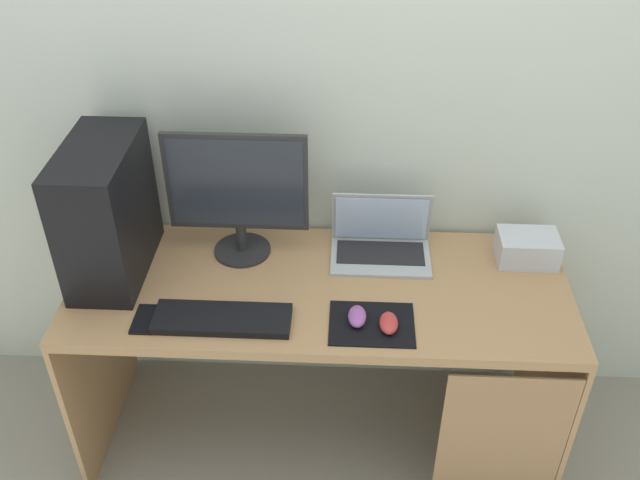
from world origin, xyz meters
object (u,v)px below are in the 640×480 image
at_px(mouse_right, 389,323).
at_px(projector, 527,248).
at_px(cell_phone, 145,319).
at_px(monitor, 237,193).
at_px(pc_tower, 107,211).
at_px(laptop, 381,243).
at_px(keyboard, 222,319).
at_px(mouse_left, 357,316).

bearing_deg(mouse_right, projector, 37.47).
bearing_deg(cell_phone, projector, 16.73).
bearing_deg(monitor, pc_tower, -166.04).
bearing_deg(pc_tower, monitor, 13.96).
relative_size(pc_tower, laptop, 1.34).
height_order(monitor, mouse_right, monitor).
bearing_deg(laptop, projector, -1.38).
relative_size(keyboard, cell_phone, 3.23).
relative_size(laptop, mouse_right, 3.53).
distance_m(mouse_right, cell_phone, 0.74).
bearing_deg(projector, cell_phone, -163.27).
bearing_deg(pc_tower, keyboard, -32.51).
distance_m(pc_tower, keyboard, 0.51).
height_order(pc_tower, mouse_left, pc_tower).
relative_size(monitor, mouse_left, 4.83).
xyz_separation_m(pc_tower, mouse_left, (0.81, -0.23, -0.20)).
bearing_deg(mouse_right, keyboard, 179.43).
xyz_separation_m(projector, cell_phone, (-1.22, -0.37, -0.04)).
relative_size(laptop, keyboard, 0.81).
relative_size(pc_tower, cell_phone, 3.49).
height_order(pc_tower, keyboard, pc_tower).
xyz_separation_m(mouse_left, cell_phone, (-0.65, -0.03, -0.02)).
distance_m(pc_tower, cell_phone, 0.37).
bearing_deg(cell_phone, mouse_left, 2.30).
distance_m(projector, cell_phone, 1.28).
height_order(projector, keyboard, projector).
bearing_deg(keyboard, projector, 20.15).
relative_size(monitor, projector, 2.32).
bearing_deg(cell_phone, pc_tower, 121.44).
height_order(pc_tower, projector, pc_tower).
bearing_deg(projector, keyboard, -159.85).
distance_m(monitor, mouse_right, 0.65).
xyz_separation_m(pc_tower, laptop, (0.88, 0.12, -0.18)).
bearing_deg(mouse_left, cell_phone, -177.70).
bearing_deg(cell_phone, keyboard, 1.47).
bearing_deg(cell_phone, mouse_right, 0.08).
height_order(monitor, mouse_left, monitor).
relative_size(keyboard, mouse_left, 4.38).
relative_size(pc_tower, mouse_right, 4.72).
bearing_deg(pc_tower, cell_phone, -58.56).
xyz_separation_m(laptop, mouse_left, (-0.08, -0.35, -0.02)).
relative_size(monitor, cell_phone, 3.57).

